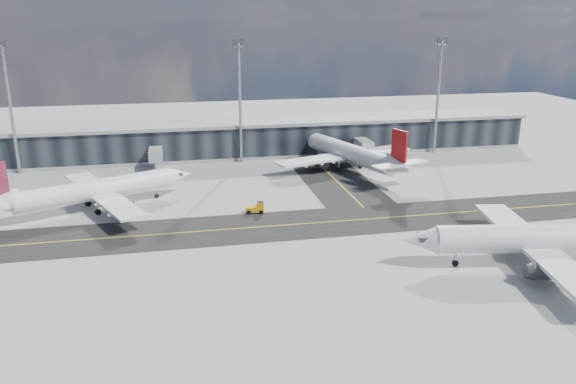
# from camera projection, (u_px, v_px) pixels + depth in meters

# --- Properties ---
(ground) EXTENTS (300.00, 300.00, 0.00)m
(ground) POSITION_uv_depth(u_px,v_px,m) (278.00, 235.00, 90.77)
(ground) COLOR gray
(ground) RESTS_ON ground
(taxiway_lanes) EXTENTS (180.00, 63.00, 0.03)m
(taxiway_lanes) POSITION_uv_depth(u_px,v_px,m) (288.00, 211.00, 101.55)
(taxiway_lanes) COLOR black
(taxiway_lanes) RESTS_ON ground
(terminal_concourse) EXTENTS (152.00, 19.80, 8.80)m
(terminal_concourse) POSITION_uv_depth(u_px,v_px,m) (238.00, 140.00, 140.86)
(terminal_concourse) COLOR black
(terminal_concourse) RESTS_ON ground
(floodlight_masts) EXTENTS (102.50, 0.70, 28.90)m
(floodlight_masts) POSITION_uv_depth(u_px,v_px,m) (240.00, 97.00, 130.91)
(floodlight_masts) COLOR gray
(floodlight_masts) RESTS_ON ground
(airliner_af) EXTENTS (36.26, 31.30, 11.26)m
(airliner_af) POSITION_uv_depth(u_px,v_px,m) (93.00, 191.00, 101.12)
(airliner_af) COLOR white
(airliner_af) RESTS_ON ground
(airliner_redtail) EXTENTS (34.64, 40.14, 12.17)m
(airliner_redtail) POSITION_uv_depth(u_px,v_px,m) (349.00, 153.00, 127.53)
(airliner_redtail) COLOR white
(airliner_redtail) RESTS_ON ground
(airliner_near) EXTENTS (40.43, 34.64, 12.00)m
(airliner_near) POSITION_uv_depth(u_px,v_px,m) (547.00, 239.00, 78.63)
(airliner_near) COLOR silver
(airliner_near) RESTS_ON ground
(baggage_tug) EXTENTS (3.55, 2.24, 2.08)m
(baggage_tug) POSITION_uv_depth(u_px,v_px,m) (257.00, 207.00, 100.43)
(baggage_tug) COLOR orange
(baggage_tug) RESTS_ON ground
(service_van) EXTENTS (2.90, 4.95, 1.29)m
(service_van) POSITION_uv_depth(u_px,v_px,m) (356.00, 158.00, 136.99)
(service_van) COLOR white
(service_van) RESTS_ON ground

